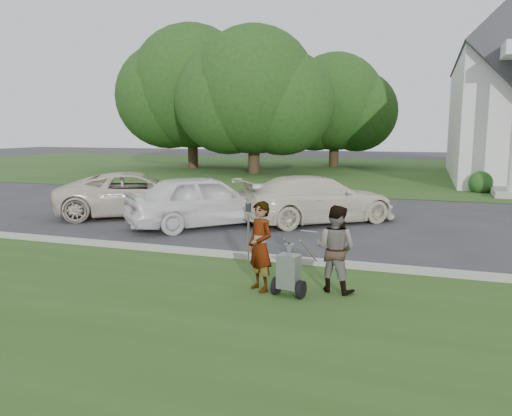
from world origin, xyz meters
The scene contains 14 objects.
ground centered at (0.00, 0.00, 0.00)m, with size 120.00×120.00×0.00m, color #333335.
grass_strip centered at (0.00, -3.00, 0.01)m, with size 80.00×7.00×0.01m, color #2D4A19.
church_lawn centered at (0.00, 27.00, 0.01)m, with size 80.00×30.00×0.01m, color #2D4A19.
curb centered at (0.00, 0.55, 0.07)m, with size 80.00×0.18×0.15m, color #9E9E93.
tree_left centered at (-8.01, 21.99, 5.11)m, with size 10.63×8.40×9.71m.
tree_far centered at (-14.01, 24.99, 5.69)m, with size 11.64×9.20×10.73m.
tree_back centered at (-4.01, 29.99, 4.73)m, with size 9.61×7.60×8.89m.
striping_cart centered at (0.83, -1.62, 0.44)m, with size 0.63×1.16×1.03m.
person_left centered at (0.25, -1.48, 0.82)m, with size 0.60×0.39×1.65m, color #999999.
person_right centered at (1.55, -1.08, 0.79)m, with size 0.77×0.60×1.59m, color #999999.
parking_meter_near centered at (-0.46, -0.14, 0.90)m, with size 0.10×0.09×1.43m.
car_a centered at (-6.31, 4.89, 0.75)m, with size 2.48×5.37×1.49m, color beige.
car_b centered at (-3.31, 3.82, 0.80)m, with size 1.90×4.72×1.61m, color white.
car_c centered at (-0.19, 5.61, 0.75)m, with size 2.10×5.15×1.50m, color #EDE6C9.
Camera 1 is at (3.02, -9.86, 2.94)m, focal length 35.00 mm.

